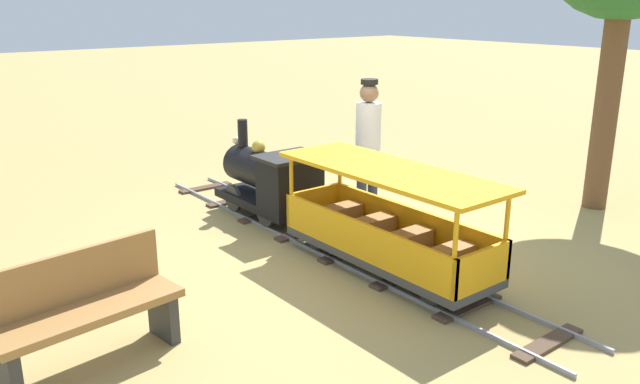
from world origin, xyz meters
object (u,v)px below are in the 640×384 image
(locomotive, at_px, (271,180))
(conductor_person, at_px, (368,136))
(park_bench, at_px, (86,311))
(passenger_car, at_px, (387,229))

(locomotive, relative_size, conductor_person, 0.89)
(locomotive, relative_size, park_bench, 1.08)
(locomotive, relative_size, passenger_car, 0.61)
(passenger_car, distance_m, conductor_person, 1.81)
(passenger_car, bearing_deg, park_bench, 177.33)
(conductor_person, relative_size, park_bench, 1.21)
(park_bench, bearing_deg, passenger_car, -2.67)
(conductor_person, distance_m, park_bench, 4.04)
(locomotive, distance_m, conductor_person, 1.25)
(locomotive, height_order, park_bench, locomotive)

